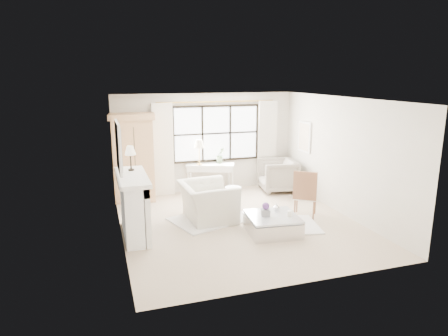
{
  "coord_description": "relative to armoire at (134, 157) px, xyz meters",
  "views": [
    {
      "loc": [
        -2.84,
        -7.76,
        3.17
      ],
      "look_at": [
        -0.29,
        0.2,
        1.22
      ],
      "focal_mm": 32.0,
      "sensor_mm": 36.0,
      "label": 1
    }
  ],
  "objects": [
    {
      "name": "side_table",
      "position": [
        2.22,
        -1.3,
        -0.81
      ],
      "size": [
        0.4,
        0.4,
        0.51
      ],
      "color": "silver",
      "rests_on": "floor"
    },
    {
      "name": "coffee_table",
      "position": [
        2.45,
        -3.11,
        -0.96
      ],
      "size": [
        1.1,
        1.1,
        0.38
      ],
      "rotation": [
        0.0,
        0.0,
        -0.1
      ],
      "color": "silver",
      "rests_on": "floor"
    },
    {
      "name": "art_canvas",
      "position": [
        4.44,
        -0.69,
        0.41
      ],
      "size": [
        0.01,
        0.52,
        0.72
      ],
      "primitive_type": "cube",
      "color": "beige",
      "rests_on": "wall_right"
    },
    {
      "name": "coffee_vase",
      "position": [
        2.65,
        -2.85,
        -0.69
      ],
      "size": [
        0.14,
        0.14,
        0.14
      ],
      "primitive_type": "imported",
      "rotation": [
        0.0,
        0.0,
        0.01
      ],
      "color": "silver",
      "rests_on": "coffee_table"
    },
    {
      "name": "fireplace",
      "position": [
        -0.28,
        -2.39,
        -0.49
      ],
      "size": [
        0.58,
        1.66,
        1.26
      ],
      "color": "white",
      "rests_on": "ground"
    },
    {
      "name": "wall_left",
      "position": [
        -0.51,
        -2.39,
        0.21
      ],
      "size": [
        0.0,
        5.5,
        5.5
      ],
      "primitive_type": "plane",
      "rotation": [
        1.57,
        0.0,
        1.57
      ],
      "color": "beige",
      "rests_on": "ground"
    },
    {
      "name": "curtain_left",
      "position": [
        0.79,
        0.26,
        0.1
      ],
      "size": [
        0.55,
        0.1,
        2.47
      ],
      "primitive_type": "cube",
      "color": "silver",
      "rests_on": "ground"
    },
    {
      "name": "console_table",
      "position": [
        2.05,
        0.12,
        -0.74
      ],
      "size": [
        1.38,
        0.88,
        0.8
      ],
      "rotation": [
        0.0,
        0.0,
        -0.36
      ],
      "color": "white",
      "rests_on": "floor"
    },
    {
      "name": "mirror_frame",
      "position": [
        -0.48,
        -2.39,
        0.7
      ],
      "size": [
        0.05,
        1.15,
        0.95
      ],
      "primitive_type": "cube",
      "color": "white",
      "rests_on": "wall_left"
    },
    {
      "name": "planter_flowers",
      "position": [
        2.31,
        -3.08,
        -0.55
      ],
      "size": [
        0.15,
        0.15,
        0.15
      ],
      "primitive_type": "sphere",
      "color": "#5B317B",
      "rests_on": "planter_box"
    },
    {
      "name": "wall_front",
      "position": [
        1.99,
        -5.14,
        0.21
      ],
      "size": [
        5.0,
        0.0,
        5.0
      ],
      "primitive_type": "plane",
      "rotation": [
        -1.57,
        0.0,
        0.0
      ],
      "color": "beige",
      "rests_on": "ground"
    },
    {
      "name": "ceiling",
      "position": [
        1.99,
        -2.39,
        1.56
      ],
      "size": [
        5.5,
        5.5,
        0.0
      ],
      "primitive_type": "plane",
      "rotation": [
        3.14,
        0.0,
        0.0
      ],
      "color": "white",
      "rests_on": "ground"
    },
    {
      "name": "french_chair",
      "position": [
        3.58,
        -2.42,
        -0.83
      ],
      "size": [
        0.67,
        0.67,
        1.08
      ],
      "rotation": [
        0.0,
        0.0,
        2.53
      ],
      "color": "#8F5C3C",
      "rests_on": "floor"
    },
    {
      "name": "orchid_plant",
      "position": [
        2.34,
        0.14,
        -0.12
      ],
      "size": [
        0.26,
        0.22,
        0.44
      ],
      "primitive_type": "imported",
      "rotation": [
        0.0,
        0.0,
        0.09
      ],
      "color": "#56704A",
      "rests_on": "console_table"
    },
    {
      "name": "wall_back",
      "position": [
        1.99,
        0.36,
        0.21
      ],
      "size": [
        5.0,
        0.0,
        5.0
      ],
      "primitive_type": "plane",
      "rotation": [
        1.57,
        0.0,
        0.0
      ],
      "color": "beige",
      "rests_on": "ground"
    },
    {
      "name": "club_armchair",
      "position": [
        1.4,
        -1.94,
        -0.72
      ],
      "size": [
        1.18,
        1.33,
        0.83
      ],
      "primitive_type": "imported",
      "rotation": [
        0.0,
        0.0,
        1.62
      ],
      "color": "silver",
      "rests_on": "floor"
    },
    {
      "name": "floor",
      "position": [
        1.99,
        -2.39,
        -1.14
      ],
      "size": [
        5.5,
        5.5,
        0.0
      ],
      "primitive_type": "plane",
      "color": "#C4AD92",
      "rests_on": "ground"
    },
    {
      "name": "console_lamp",
      "position": [
        1.73,
        0.1,
        0.22
      ],
      "size": [
        0.28,
        0.28,
        0.69
      ],
      "color": "#B88840",
      "rests_on": "console_table"
    },
    {
      "name": "art_frame",
      "position": [
        4.46,
        -0.69,
        0.41
      ],
      "size": [
        0.04,
        0.62,
        0.82
      ],
      "primitive_type": "cube",
      "color": "silver",
      "rests_on": "wall_right"
    },
    {
      "name": "window_pane",
      "position": [
        2.29,
        0.34,
        0.46
      ],
      "size": [
        2.4,
        0.02,
        1.5
      ],
      "primitive_type": "cube",
      "color": "white",
      "rests_on": "wall_back"
    },
    {
      "name": "rug_left",
      "position": [
        1.48,
        -1.96,
        -1.12
      ],
      "size": [
        1.99,
        1.67,
        0.03
      ],
      "primitive_type": "cube",
      "rotation": [
        0.0,
        0.0,
        0.32
      ],
      "color": "silver",
      "rests_on": "floor"
    },
    {
      "name": "mirror_glass",
      "position": [
        -0.45,
        -2.39,
        0.7
      ],
      "size": [
        0.02,
        1.0,
        0.8
      ],
      "primitive_type": "cube",
      "color": "#B3B8BF",
      "rests_on": "wall_left"
    },
    {
      "name": "pillar_candle",
      "position": [
        2.74,
        -3.28,
        -0.7
      ],
      "size": [
        0.09,
        0.09,
        0.12
      ],
      "primitive_type": "cylinder",
      "color": "white",
      "rests_on": "coffee_table"
    },
    {
      "name": "armoire",
      "position": [
        0.0,
        0.0,
        0.0
      ],
      "size": [
        1.19,
        0.83,
        2.24
      ],
      "rotation": [
        0.0,
        0.0,
        -0.12
      ],
      "color": "tan",
      "rests_on": "floor"
    },
    {
      "name": "curtain_right",
      "position": [
        3.79,
        0.26,
        0.1
      ],
      "size": [
        0.55,
        0.1,
        2.47
      ],
      "primitive_type": "cube",
      "color": "beige",
      "rests_on": "ground"
    },
    {
      "name": "curtain_rod",
      "position": [
        2.29,
        0.28,
        1.33
      ],
      "size": [
        3.3,
        0.04,
        0.04
      ],
      "primitive_type": "cylinder",
      "rotation": [
        0.0,
        1.57,
        0.0
      ],
      "color": "#B38A3E",
      "rests_on": "wall_back"
    },
    {
      "name": "rug_right",
      "position": [
        2.83,
        -2.83,
        -1.13
      ],
      "size": [
        1.69,
        1.4,
        0.03
      ],
      "primitive_type": "cube",
      "rotation": [
        0.0,
        0.0,
        -0.21
      ],
      "color": "white",
      "rests_on": "floor"
    },
    {
      "name": "window_frame",
      "position": [
        2.29,
        0.33,
        0.46
      ],
      "size": [
        2.5,
        0.04,
        1.5
      ],
      "primitive_type": null,
      "color": "black",
      "rests_on": "wall_back"
    },
    {
      "name": "planter_box",
      "position": [
        2.31,
        -3.08,
        -0.69
      ],
      "size": [
        0.22,
        0.22,
        0.13
      ],
      "primitive_type": "cube",
      "rotation": [
        0.0,
        0.0,
        -0.28
      ],
      "color": "slate",
      "rests_on": "coffee_table"
    },
    {
      "name": "mantel_lamp",
      "position": [
        -0.23,
        -1.98,
        0.51
      ],
      "size": [
        0.22,
        0.22,
        0.51
      ],
      "color": "black",
      "rests_on": "fireplace"
    },
    {
      "name": "wall_right",
      "position": [
        4.49,
        -2.39,
        0.21
      ],
      "size": [
        0.0,
        5.5,
        5.5
      ],
      "primitive_type": "plane",
      "rotation": [
        1.57,
        0.0,
        -1.57
      ],
      "color": "beige",
      "rests_on": "ground"
    },
    {
      "name": "wingback_chair",
      "position": [
        3.87,
        -0.36,
        -0.69
      ],
      "size": [
        1.12,
        1.1,
        0.89
      ],
      "primitive_type": "imported",
      "rotation": [
        0.0,
        0.0,
        -1.73
      ],
      "color": "gray",
      "rests_on": "floor"
    }
  ]
}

